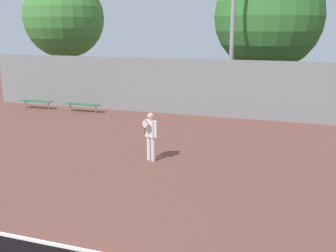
{
  "coord_description": "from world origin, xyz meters",
  "views": [
    {
      "loc": [
        4.34,
        -4.92,
        4.49
      ],
      "look_at": [
        -0.22,
        8.51,
        0.98
      ],
      "focal_mm": 42.0,
      "sensor_mm": 36.0,
      "label": 1
    }
  ],
  "objects": [
    {
      "name": "tennis_player",
      "position": [
        -0.44,
        7.31,
        0.98
      ],
      "size": [
        0.53,
        0.49,
        1.71
      ],
      "rotation": [
        0.0,
        0.0,
        -0.4
      ],
      "color": "silver",
      "rests_on": "ground_plane"
    },
    {
      "name": "bench_courtside_near",
      "position": [
        -7.0,
        13.81,
        0.42
      ],
      "size": [
        2.02,
        0.4,
        0.46
      ],
      "color": "#28663D",
      "rests_on": "ground_plane"
    },
    {
      "name": "bench_adjacent_court",
      "position": [
        -10.04,
        13.81,
        0.42
      ],
      "size": [
        1.94,
        0.4,
        0.46
      ],
      "color": "#28663D",
      "rests_on": "ground_plane"
    },
    {
      "name": "back_fence",
      "position": [
        0.0,
        14.99,
        1.49
      ],
      "size": [
        26.89,
        0.06,
        2.99
      ],
      "color": "gray",
      "rests_on": "ground_plane"
    },
    {
      "name": "tree_green_tall",
      "position": [
        2.21,
        20.02,
        5.2
      ],
      "size": [
        6.46,
        6.46,
        8.43
      ],
      "color": "brown",
      "rests_on": "ground_plane"
    },
    {
      "name": "tree_dark_dense",
      "position": [
        -12.22,
        20.47,
        5.27
      ],
      "size": [
        5.75,
        5.75,
        8.15
      ],
      "color": "brown",
      "rests_on": "ground_plane"
    }
  ]
}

